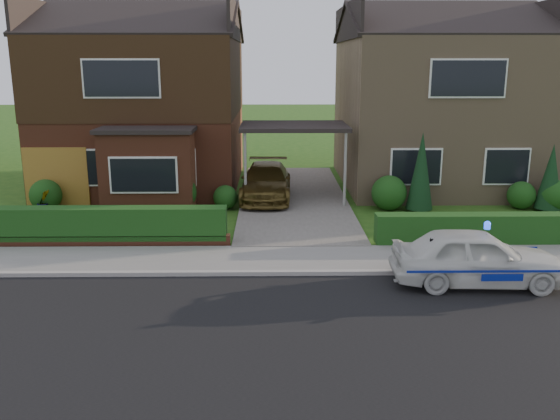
{
  "coord_description": "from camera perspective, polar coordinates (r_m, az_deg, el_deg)",
  "views": [
    {
      "loc": [
        -0.8,
        -10.25,
        4.98
      ],
      "look_at": [
        -0.61,
        3.5,
        1.5
      ],
      "focal_mm": 38.0,
      "sensor_mm": 36.0,
      "label": 1
    }
  ],
  "objects": [
    {
      "name": "conifer_a",
      "position": [
        20.42,
        13.4,
        3.42
      ],
      "size": [
        0.9,
        0.9,
        2.6
      ],
      "primitive_type": "cone",
      "color": "black",
      "rests_on": "ground"
    },
    {
      "name": "shrub_right_far",
      "position": [
        22.15,
        24.91,
        1.28
      ],
      "size": [
        1.08,
        1.08,
        1.08
      ],
      "primitive_type": "sphere",
      "color": "#183B12",
      "rests_on": "ground"
    },
    {
      "name": "shrub_right_mid",
      "position": [
        22.01,
        22.21,
        1.32
      ],
      "size": [
        0.96,
        0.96,
        0.96
      ],
      "primitive_type": "sphere",
      "color": "#183B12",
      "rests_on": "ground"
    },
    {
      "name": "house_right",
      "position": [
        25.17,
        14.65,
        10.73
      ],
      "size": [
        7.5,
        8.06,
        7.25
      ],
      "color": "#9B7F5F",
      "rests_on": "ground"
    },
    {
      "name": "kerb",
      "position": [
        14.21,
        2.49,
        -6.09
      ],
      "size": [
        60.0,
        0.16,
        0.12
      ],
      "primitive_type": "cube",
      "color": "#9E9993",
      "rests_on": "ground"
    },
    {
      "name": "conifer_b",
      "position": [
        21.95,
        24.59,
        2.71
      ],
      "size": [
        0.9,
        0.9,
        2.2
      ],
      "primitive_type": "cone",
      "color": "black",
      "rests_on": "ground"
    },
    {
      "name": "potted_plant_c",
      "position": [
        18.59,
        -21.52,
        -1.06
      ],
      "size": [
        0.63,
        0.63,
        0.82
      ],
      "primitive_type": "imported",
      "rotation": [
        0.0,
        0.0,
        1.05
      ],
      "color": "gray",
      "rests_on": "ground"
    },
    {
      "name": "hedge_right",
      "position": [
        17.66,
        21.21,
        -3.19
      ],
      "size": [
        7.5,
        0.55,
        0.8
      ],
      "primitive_type": "cube",
      "color": "#183B12",
      "rests_on": "ground"
    },
    {
      "name": "ground",
      "position": [
        11.43,
        3.36,
        -11.67
      ],
      "size": [
        120.0,
        120.0,
        0.0
      ],
      "primitive_type": "plane",
      "color": "#224F15",
      "rests_on": "ground"
    },
    {
      "name": "hedge_left",
      "position": [
        17.22,
        -17.69,
        -3.32
      ],
      "size": [
        7.5,
        0.55,
        0.9
      ],
      "primitive_type": "cube",
      "color": "#183B12",
      "rests_on": "ground"
    },
    {
      "name": "shrub_left_near",
      "position": [
        20.43,
        -5.28,
        1.23
      ],
      "size": [
        0.84,
        0.84,
        0.84
      ],
      "primitive_type": "sphere",
      "color": "#183B12",
      "rests_on": "ground"
    },
    {
      "name": "garage_door",
      "position": [
        21.9,
        -20.71,
        2.92
      ],
      "size": [
        2.2,
        0.1,
        2.1
      ],
      "primitive_type": "cube",
      "color": "olive",
      "rests_on": "ground"
    },
    {
      "name": "road",
      "position": [
        11.43,
        3.36,
        -11.67
      ],
      "size": [
        60.0,
        6.0,
        0.02
      ],
      "primitive_type": "cube",
      "color": "black",
      "rests_on": "ground"
    },
    {
      "name": "driveway_car",
      "position": [
        21.39,
        -1.33,
        2.76
      ],
      "size": [
        1.89,
        4.34,
        1.24
      ],
      "primitive_type": "imported",
      "rotation": [
        0.0,
        0.0,
        -0.03
      ],
      "color": "brown",
      "rests_on": "driveway"
    },
    {
      "name": "shrub_right_near",
      "position": [
        20.53,
        10.45,
        1.63
      ],
      "size": [
        1.2,
        1.2,
        1.2
      ],
      "primitive_type": "sphere",
      "color": "#183B12",
      "rests_on": "ground"
    },
    {
      "name": "carport_link",
      "position": [
        21.35,
        1.35,
        7.93
      ],
      "size": [
        3.8,
        3.0,
        2.77
      ],
      "color": "black",
      "rests_on": "ground"
    },
    {
      "name": "shrub_left_mid",
      "position": [
        20.28,
        -9.88,
        1.67
      ],
      "size": [
        1.32,
        1.32,
        1.32
      ],
      "primitive_type": "sphere",
      "color": "#183B12",
      "rests_on": "ground"
    },
    {
      "name": "dwarf_wall",
      "position": [
        17.03,
        -17.87,
        -2.89
      ],
      "size": [
        7.7,
        0.25,
        0.36
      ],
      "primitive_type": "cube",
      "color": "brown",
      "rests_on": "ground"
    },
    {
      "name": "shrub_left_far",
      "position": [
        21.66,
        -21.62,
        1.35
      ],
      "size": [
        1.08,
        1.08,
        1.08
      ],
      "primitive_type": "sphere",
      "color": "#183B12",
      "rests_on": "ground"
    },
    {
      "name": "sidewalk",
      "position": [
        15.2,
        2.26,
        -4.75
      ],
      "size": [
        60.0,
        2.0,
        0.1
      ],
      "primitive_type": "cube",
      "color": "slate",
      "rests_on": "ground"
    },
    {
      "name": "potted_plant_b",
      "position": [
        21.2,
        -21.78,
        0.69
      ],
      "size": [
        0.57,
        0.56,
        0.81
      ],
      "primitive_type": "imported",
      "rotation": [
        0.0,
        0.0,
        0.68
      ],
      "color": "gray",
      "rests_on": "ground"
    },
    {
      "name": "driveway",
      "position": [
        21.83,
        1.31,
        1.16
      ],
      "size": [
        3.8,
        12.0,
        0.12
      ],
      "primitive_type": "cube",
      "color": "#666059",
      "rests_on": "ground"
    },
    {
      "name": "police_car",
      "position": [
        14.15,
        18.37,
        -4.38
      ],
      "size": [
        3.5,
        3.87,
        1.46
      ],
      "rotation": [
        0.0,
        0.0,
        1.53
      ],
      "color": "silver",
      "rests_on": "ground"
    },
    {
      "name": "house_left",
      "position": [
        24.69,
        -12.7,
        11.13
      ],
      "size": [
        7.5,
        9.53,
        7.25
      ],
      "color": "brown",
      "rests_on": "ground"
    }
  ]
}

